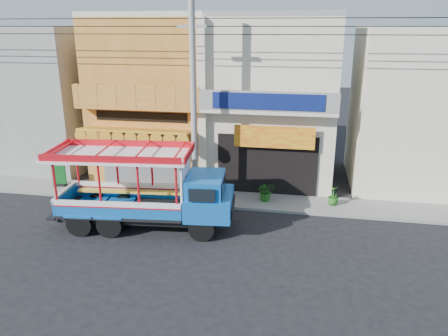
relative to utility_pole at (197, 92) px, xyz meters
name	(u,v)px	position (x,y,z in m)	size (l,w,h in m)	color
ground	(200,240)	(0.85, -3.30, -5.03)	(90.00, 90.00, 0.00)	black
sidewalk	(221,199)	(0.85, 0.70, -4.97)	(30.00, 2.00, 0.12)	slate
shophouse_left	(161,95)	(-3.15, 4.66, -0.92)	(6.00, 7.50, 8.24)	#A96F25
shophouse_right	(274,99)	(2.85, 4.66, -0.93)	(6.00, 6.75, 8.24)	beige
party_pilaster	(202,110)	(-0.15, 1.55, -1.03)	(0.35, 0.30, 8.00)	beige
filler_building_left	(42,97)	(-10.15, 4.70, -1.23)	(6.00, 6.00, 7.60)	gray
filler_building_right	(419,109)	(9.85, 4.70, -1.23)	(6.00, 6.00, 7.60)	beige
utility_pole	(197,92)	(0.00, 0.00, 0.00)	(28.00, 0.26, 9.00)	gray
songthaew_truck	(157,191)	(-1.02, -2.59, -3.46)	(7.17, 2.92, 3.26)	black
green_sign	(59,177)	(-7.23, 0.80, -4.48)	(0.68, 0.38, 1.03)	black
potted_plant_a	(266,191)	(2.93, 0.73, -4.46)	(0.81, 0.70, 0.90)	#24641C
potted_plant_c	(333,196)	(5.87, 0.78, -4.48)	(0.48, 0.48, 0.86)	#24641C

